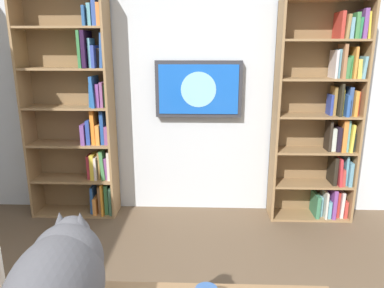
{
  "coord_description": "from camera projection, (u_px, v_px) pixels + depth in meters",
  "views": [
    {
      "loc": [
        -0.12,
        1.27,
        1.63
      ],
      "look_at": [
        -0.04,
        -1.1,
        0.99
      ],
      "focal_mm": 33.27,
      "sensor_mm": 36.0,
      "label": 1
    }
  ],
  "objects": [
    {
      "name": "bookshelf_left",
      "position": [
        326.0,
        118.0,
        3.33
      ],
      "size": [
        0.78,
        0.28,
        2.05
      ],
      "color": "#937047",
      "rests_on": "ground"
    },
    {
      "name": "bookshelf_right",
      "position": [
        80.0,
        111.0,
        3.4
      ],
      "size": [
        0.83,
        0.28,
        2.18
      ],
      "color": "#937047",
      "rests_on": "ground"
    },
    {
      "name": "cat",
      "position": [
        59.0,
        283.0,
        1.12
      ],
      "size": [
        0.28,
        0.58,
        0.37
      ],
      "color": "#4C4C51",
      "rests_on": "desk"
    },
    {
      "name": "wall_back",
      "position": [
        192.0,
        78.0,
        3.45
      ],
      "size": [
        4.52,
        0.06,
        2.7
      ],
      "primitive_type": "cube",
      "color": "silver",
      "rests_on": "ground"
    },
    {
      "name": "wall_mounted_tv",
      "position": [
        199.0,
        89.0,
        3.39
      ],
      "size": [
        0.82,
        0.07,
        0.54
      ],
      "color": "#333338"
    }
  ]
}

